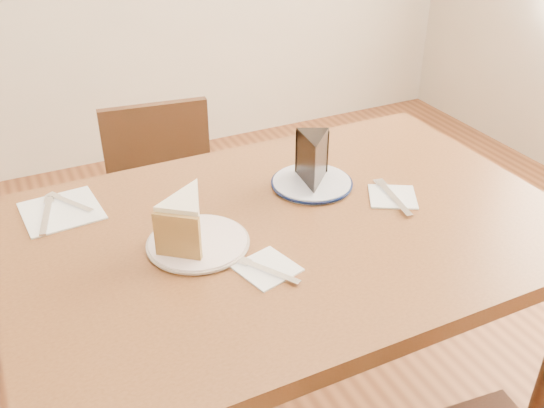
{
  "coord_description": "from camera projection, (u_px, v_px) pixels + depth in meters",
  "views": [
    {
      "loc": [
        -0.52,
        -0.97,
        1.46
      ],
      "look_at": [
        -0.04,
        0.01,
        0.8
      ],
      "focal_mm": 40.0,
      "sensor_mm": 36.0,
      "label": 1
    }
  ],
  "objects": [
    {
      "name": "chair_far",
      "position": [
        170.0,
        222.0,
        1.89
      ],
      "size": [
        0.43,
        0.43,
        0.78
      ],
      "rotation": [
        0.0,
        0.0,
        3.01
      ],
      "color": "#321B0F",
      "rests_on": "ground"
    },
    {
      "name": "knife_spare",
      "position": [
        47.0,
        215.0,
        1.33
      ],
      "size": [
        0.05,
        0.16,
        0.0
      ],
      "primitive_type": "cube",
      "rotation": [
        0.0,
        0.0,
        -0.24
      ],
      "color": "silver",
      "rests_on": "napkin_spare"
    },
    {
      "name": "carrot_cake",
      "position": [
        189.0,
        218.0,
        1.22
      ],
      "size": [
        0.15,
        0.15,
        0.09
      ],
      "primitive_type": null,
      "rotation": [
        0.0,
        0.0,
        -0.67
      ],
      "color": "beige",
      "rests_on": "plate_cream"
    },
    {
      "name": "table",
      "position": [
        290.0,
        260.0,
        1.36
      ],
      "size": [
        1.2,
        0.8,
        0.75
      ],
      "color": "#4F2B15",
      "rests_on": "ground"
    },
    {
      "name": "fork_spare",
      "position": [
        70.0,
        203.0,
        1.37
      ],
      "size": [
        0.09,
        0.13,
        0.0
      ],
      "primitive_type": "cube",
      "rotation": [
        0.0,
        0.0,
        0.55
      ],
      "color": "silver",
      "rests_on": "napkin_spare"
    },
    {
      "name": "napkin_spare",
      "position": [
        61.0,
        211.0,
        1.35
      ],
      "size": [
        0.17,
        0.17,
        0.0
      ],
      "primitive_type": "cube",
      "rotation": [
        0.0,
        0.0,
        0.07
      ],
      "color": "white",
      "rests_on": "table"
    },
    {
      "name": "napkin_cream",
      "position": [
        267.0,
        268.0,
        1.17
      ],
      "size": [
        0.13,
        0.13,
        0.0
      ],
      "primitive_type": "cube",
      "rotation": [
        0.0,
        0.0,
        0.26
      ],
      "color": "white",
      "rests_on": "table"
    },
    {
      "name": "fork_cream",
      "position": [
        268.0,
        271.0,
        1.16
      ],
      "size": [
        0.08,
        0.13,
        0.0
      ],
      "primitive_type": "cube",
      "rotation": [
        0.0,
        0.0,
        0.55
      ],
      "color": "silver",
      "rests_on": "napkin_cream"
    },
    {
      "name": "napkin_navy",
      "position": [
        393.0,
        197.0,
        1.4
      ],
      "size": [
        0.15,
        0.15,
        0.0
      ],
      "primitive_type": "cube",
      "rotation": [
        0.0,
        0.0,
        -0.52
      ],
      "color": "white",
      "rests_on": "table"
    },
    {
      "name": "knife_navy",
      "position": [
        393.0,
        197.0,
        1.39
      ],
      "size": [
        0.05,
        0.17,
        0.0
      ],
      "primitive_type": "cube",
      "rotation": [
        0.0,
        0.0,
        -0.18
      ],
      "color": "silver",
      "rests_on": "napkin_navy"
    },
    {
      "name": "chocolate_cake",
      "position": [
        313.0,
        163.0,
        1.41
      ],
      "size": [
        0.12,
        0.13,
        0.11
      ],
      "primitive_type": null,
      "rotation": [
        0.0,
        0.0,
        2.69
      ],
      "color": "black",
      "rests_on": "plate_navy"
    },
    {
      "name": "plate_navy",
      "position": [
        312.0,
        183.0,
        1.45
      ],
      "size": [
        0.19,
        0.19,
        0.01
      ],
      "primitive_type": "cylinder",
      "color": "silver",
      "rests_on": "table"
    },
    {
      "name": "plate_cream",
      "position": [
        198.0,
        243.0,
        1.24
      ],
      "size": [
        0.2,
        0.2,
        0.01
      ],
      "primitive_type": "cylinder",
      "color": "white",
      "rests_on": "table"
    }
  ]
}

